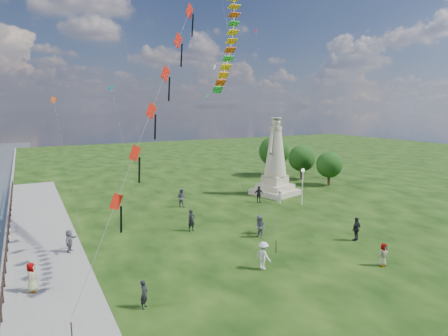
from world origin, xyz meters
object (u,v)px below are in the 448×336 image
lamppost (303,179)px  person_5 (70,242)px  person_0 (144,294)px  person_11 (259,224)px  person_10 (32,279)px  person_8 (280,196)px  person_3 (356,229)px  person_4 (383,255)px  statue (275,166)px  person_2 (263,255)px  person_6 (191,220)px  person_1 (260,227)px  person_7 (181,198)px  person_9 (259,194)px

lamppost → person_5: lamppost is taller
person_0 → person_11: (11.57, 6.71, 0.05)m
person_10 → person_8: bearing=-49.7°
person_8 → lamppost: bearing=-8.0°
person_0 → person_8: (18.91, 13.82, 0.01)m
person_11 → person_8: bearing=165.0°
person_3 → person_4: bearing=50.2°
person_4 → statue: bearing=69.9°
person_11 → person_5: bearing=-70.9°
person_8 → person_5: bearing=-132.6°
person_0 → person_2: size_ratio=0.84×
person_6 → person_10: bearing=-163.8°
statue → lamppost: statue is taller
person_1 → person_6: bearing=-155.1°
person_1 → person_8: bearing=114.7°
person_2 → person_11: bearing=-46.7°
lamppost → person_1: lamppost is taller
person_4 → person_0: bearing=167.4°
lamppost → person_10: lamppost is taller
person_1 → person_5: bearing=-126.1°
statue → person_4: bearing=-121.6°
person_7 → person_6: bearing=128.3°
person_3 → person_11: bearing=-53.3°
person_4 → person_7: 20.73m
person_7 → person_10: 19.22m
person_5 → person_7: bearing=-26.9°
person_0 → person_9: person_9 is taller
lamppost → person_5: (-23.10, -2.50, -1.99)m
person_3 → person_0: bearing=-6.8°
person_6 → lamppost: bearing=0.7°
person_0 → person_10: 6.73m
person_7 → person_9: bearing=-142.2°
lamppost → person_1: bearing=-146.5°
person_5 → person_10: 5.79m
lamppost → person_1: 11.52m
person_6 → person_11: size_ratio=1.14×
person_10 → person_9: bearing=-45.3°
person_4 → person_5: person_5 is taller
person_8 → person_1: bearing=-98.2°
person_2 → person_10: bearing=60.2°
person_6 → person_9: person_6 is taller
person_4 → person_7: bearing=103.1°
person_4 → person_6: size_ratio=0.83×
statue → person_7: statue is taller
person_1 → person_2: 5.77m
person_5 → person_6: person_6 is taller
person_0 → person_5: bearing=54.3°
person_1 → person_9: person_9 is taller
person_2 → person_4: size_ratio=1.17×
person_10 → person_5: bearing=-6.8°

